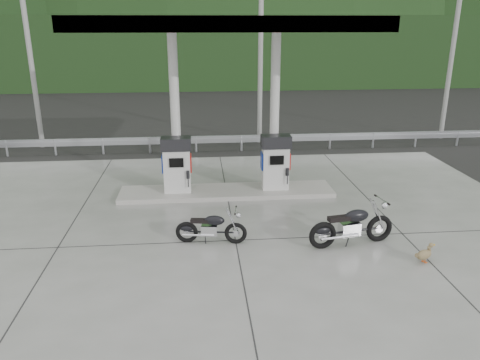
{
  "coord_description": "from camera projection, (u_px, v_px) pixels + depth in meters",
  "views": [
    {
      "loc": [
        -0.89,
        -12.0,
        5.4
      ],
      "look_at": [
        0.3,
        1.0,
        1.0
      ],
      "focal_mm": 35.0,
      "sensor_mm": 36.0,
      "label": 1
    }
  ],
  "objects": [
    {
      "name": "road",
      "position": [
        216.0,
        134.0,
        23.97
      ],
      "size": [
        60.0,
        7.0,
        0.01
      ],
      "primitive_type": "cube",
      "color": "black",
      "rests_on": "ground"
    },
    {
      "name": "utility_pole_a",
      "position": [
        30.0,
        57.0,
        20.12
      ],
      "size": [
        0.22,
        0.22,
        8.0
      ],
      "primitive_type": "cylinder",
      "color": "gray",
      "rests_on": "ground"
    },
    {
      "name": "duck",
      "position": [
        424.0,
        255.0,
        10.99
      ],
      "size": [
        0.56,
        0.36,
        0.39
      ],
      "primitive_type": null,
      "rotation": [
        0.0,
        0.0,
        0.43
      ],
      "color": "brown",
      "rests_on": "forecourt_apron"
    },
    {
      "name": "motorcycle_right",
      "position": [
        352.0,
        226.0,
        11.79
      ],
      "size": [
        2.23,
        1.03,
        1.02
      ],
      "primitive_type": null,
      "rotation": [
        0.0,
        0.0,
        0.17
      ],
      "color": "black",
      "rests_on": "forecourt_apron"
    },
    {
      "name": "motorcycle_left",
      "position": [
        211.0,
        228.0,
        11.92
      ],
      "size": [
        1.77,
        0.78,
        0.81
      ],
      "primitive_type": null,
      "rotation": [
        0.0,
        0.0,
        -0.14
      ],
      "color": "black",
      "rests_on": "forecourt_apron"
    },
    {
      "name": "utility_pole_c",
      "position": [
        452.0,
        54.0,
        21.76
      ],
      "size": [
        0.22,
        0.22,
        8.0
      ],
      "primitive_type": "cylinder",
      "color": "gray",
      "rests_on": "ground"
    },
    {
      "name": "ground",
      "position": [
        233.0,
        225.0,
        13.12
      ],
      "size": [
        160.0,
        160.0,
        0.0
      ],
      "primitive_type": "plane",
      "color": "black",
      "rests_on": "ground"
    },
    {
      "name": "tree_band",
      "position": [
        206.0,
        52.0,
        40.48
      ],
      "size": [
        80.0,
        6.0,
        6.0
      ],
      "primitive_type": "cube",
      "color": "black",
      "rests_on": "ground"
    },
    {
      "name": "utility_pole_b",
      "position": [
        260.0,
        56.0,
        20.98
      ],
      "size": [
        0.22,
        0.22,
        8.0
      ],
      "primitive_type": "cylinder",
      "color": "gray",
      "rests_on": "ground"
    },
    {
      "name": "gas_pump_left",
      "position": [
        177.0,
        165.0,
        15.0
      ],
      "size": [
        0.95,
        0.55,
        1.8
      ],
      "primitive_type": null,
      "color": "silver",
      "rests_on": "pump_island"
    },
    {
      "name": "canopy_column_left",
      "position": [
        175.0,
        113.0,
        14.87
      ],
      "size": [
        0.3,
        0.3,
        5.0
      ],
      "primitive_type": "cylinder",
      "color": "silver",
      "rests_on": "pump_island"
    },
    {
      "name": "canopy_column_right",
      "position": [
        275.0,
        111.0,
        15.14
      ],
      "size": [
        0.3,
        0.3,
        5.0
      ],
      "primitive_type": "cylinder",
      "color": "silver",
      "rests_on": "pump_island"
    },
    {
      "name": "canopy_roof",
      "position": [
        225.0,
        24.0,
        13.77
      ],
      "size": [
        8.5,
        5.0,
        0.4
      ],
      "primitive_type": "cube",
      "color": "silver",
      "rests_on": "canopy_column_left"
    },
    {
      "name": "forested_hills",
      "position": [
        202.0,
        61.0,
        69.74
      ],
      "size": [
        100.0,
        40.0,
        140.0
      ],
      "primitive_type": null,
      "color": "black",
      "rests_on": "ground"
    },
    {
      "name": "pump_island",
      "position": [
        227.0,
        192.0,
        15.45
      ],
      "size": [
        7.0,
        1.4,
        0.15
      ],
      "primitive_type": "cube",
      "color": "#99968F",
      "rests_on": "forecourt_apron"
    },
    {
      "name": "forecourt_apron",
      "position": [
        233.0,
        225.0,
        13.12
      ],
      "size": [
        18.0,
        14.0,
        0.02
      ],
      "primitive_type": "cube",
      "color": "slate",
      "rests_on": "ground"
    },
    {
      "name": "gas_pump_right",
      "position": [
        275.0,
        162.0,
        15.28
      ],
      "size": [
        0.95,
        0.55,
        1.8
      ],
      "primitive_type": null,
      "color": "silver",
      "rests_on": "pump_island"
    },
    {
      "name": "guardrail",
      "position": [
        219.0,
        136.0,
        20.45
      ],
      "size": [
        26.0,
        0.16,
        1.42
      ],
      "primitive_type": null,
      "color": "#9B9DA2",
      "rests_on": "ground"
    }
  ]
}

